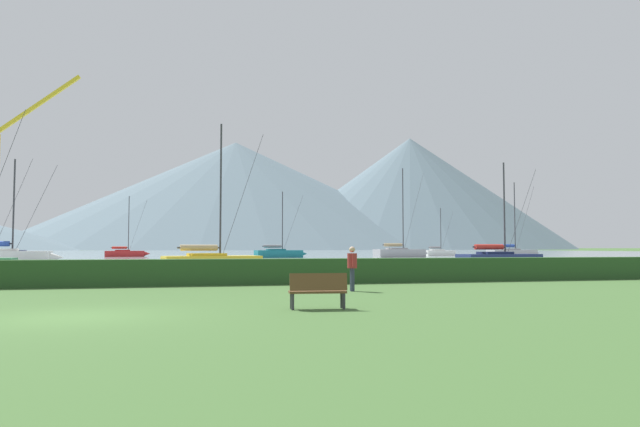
# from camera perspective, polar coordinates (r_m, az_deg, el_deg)

# --- Properties ---
(ground_plane) EXTENTS (1000.00, 1000.00, 0.00)m
(ground_plane) POSITION_cam_1_polar(r_m,az_deg,el_deg) (15.13, -22.72, -9.22)
(ground_plane) COLOR #3D602D
(harbor_water) EXTENTS (320.00, 246.00, 0.00)m
(harbor_water) POSITION_cam_1_polar(r_m,az_deg,el_deg) (151.89, -14.58, -3.73)
(harbor_water) COLOR #8C9EA3
(harbor_water) RESTS_ON ground_plane
(hedge_line) EXTENTS (80.00, 1.20, 1.11)m
(hedge_line) POSITION_cam_1_polar(r_m,az_deg,el_deg) (25.99, -18.87, -5.45)
(hedge_line) COLOR #284C23
(hedge_line) RESTS_ON ground_plane
(sailboat_slip_1) EXTENTS (7.27, 3.32, 8.71)m
(sailboat_slip_1) POSITION_cam_1_polar(r_m,az_deg,el_deg) (109.99, 11.43, -3.70)
(sailboat_slip_1) COLOR white
(sailboat_slip_1) RESTS_ON harbor_water
(sailboat_slip_3) EXTENTS (8.52, 2.67, 11.48)m
(sailboat_slip_3) POSITION_cam_1_polar(r_m,az_deg,el_deg) (94.51, 18.09, -3.62)
(sailboat_slip_3) COLOR #9E9EA3
(sailboat_slip_3) RESTS_ON harbor_water
(sailboat_slip_4) EXTENTS (7.05, 2.19, 9.93)m
(sailboat_slip_4) POSITION_cam_1_polar(r_m,az_deg,el_deg) (101.47, -18.28, -3.65)
(sailboat_slip_4) COLOR red
(sailboat_slip_4) RESTS_ON harbor_water
(sailboat_slip_5) EXTENTS (7.64, 3.45, 10.08)m
(sailboat_slip_5) POSITION_cam_1_polar(r_m,az_deg,el_deg) (40.64, -10.25, -4.60)
(sailboat_slip_5) COLOR gold
(sailboat_slip_5) RESTS_ON harbor_water
(sailboat_slip_7) EXTENTS (8.26, 3.38, 9.93)m
(sailboat_slip_7) POSITION_cam_1_polar(r_m,az_deg,el_deg) (88.69, -3.96, -3.84)
(sailboat_slip_7) COLOR #19707A
(sailboat_slip_7) RESTS_ON harbor_water
(sailboat_slip_9) EXTENTS (9.11, 2.79, 9.84)m
(sailboat_slip_9) POSITION_cam_1_polar(r_m,az_deg,el_deg) (62.00, -28.08, -3.67)
(sailboat_slip_9) COLOR white
(sailboat_slip_9) RESTS_ON harbor_water
(sailboat_slip_10) EXTENTS (7.82, 2.83, 8.46)m
(sailboat_slip_10) POSITION_cam_1_polar(r_m,az_deg,el_deg) (49.59, 17.01, -4.25)
(sailboat_slip_10) COLOR navy
(sailboat_slip_10) RESTS_ON harbor_water
(sailboat_slip_11) EXTENTS (9.25, 3.61, 13.87)m
(sailboat_slip_11) POSITION_cam_1_polar(r_m,az_deg,el_deg) (92.20, 7.75, -3.73)
(sailboat_slip_11) COLOR #9E9EA3
(sailboat_slip_11) RESTS_ON harbor_water
(park_bench_near_path) EXTENTS (1.55, 0.62, 0.95)m
(park_bench_near_path) POSITION_cam_1_polar(r_m,az_deg,el_deg) (15.63, -0.20, -7.32)
(park_bench_near_path) COLOR brown
(park_bench_near_path) RESTS_ON ground_plane
(person_seated_viewer) EXTENTS (0.36, 0.57, 1.65)m
(person_seated_viewer) POSITION_cam_1_polar(r_m,az_deg,el_deg) (21.94, 3.13, -4.97)
(person_seated_viewer) COLOR #2D3347
(person_seated_viewer) RESTS_ON ground_plane
(distant_hill_west_ridge) EXTENTS (212.50, 212.50, 76.48)m
(distant_hill_west_ridge) POSITION_cam_1_polar(r_m,az_deg,el_deg) (410.57, 8.70, 1.93)
(distant_hill_west_ridge) COLOR slate
(distant_hill_west_ridge) RESTS_ON ground_plane
(distant_hill_east_ridge) EXTENTS (312.77, 312.77, 75.04)m
(distant_hill_east_ridge) POSITION_cam_1_polar(r_m,az_deg,el_deg) (418.51, -8.18, 1.73)
(distant_hill_east_ridge) COLOR slate
(distant_hill_east_ridge) RESTS_ON ground_plane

